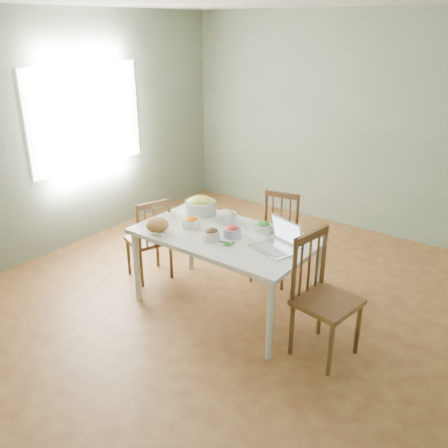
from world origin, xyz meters
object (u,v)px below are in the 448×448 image
Objects in this scene: bowl_squash at (200,205)px; laptop at (273,236)px; chair_far at (274,239)px; dining_table at (224,271)px; chair_right at (328,299)px; chair_left at (148,238)px; bread_boule at (157,225)px.

laptop reaches higher than bowl_squash.
chair_far is 2.56× the size of laptop.
chair_right reaches higher than dining_table.
dining_table is 1.80× the size of chair_left.
dining_table is at bearing -164.22° from laptop.
chair_right is (1.07, -0.07, 0.14)m from dining_table.
dining_table is 1.08m from chair_right.
chair_left is 2.94× the size of bowl_squash.
chair_left is 0.69m from bowl_squash.
chair_right is 1.64m from bread_boule.
chair_left is 0.87× the size of chair_right.
laptop is at bearing -15.49° from bowl_squash.
laptop is (1.52, -0.02, 0.43)m from chair_left.
bread_boule is at bearing 74.98° from chair_left.
chair_left is at bearing 179.39° from dining_table.
chair_far is 4.46× the size of bread_boule.
laptop is (1.02, -0.28, 0.04)m from bowl_squash.
chair_far reaches higher than bread_boule.
chair_far is at bearing 137.42° from laptop.
laptop is (0.44, -0.76, 0.42)m from chair_far.
chair_left is at bearing 96.36° from chair_right.
bread_boule is (-0.52, -0.32, 0.45)m from dining_table.
bowl_squash is (-0.58, -0.48, 0.39)m from chair_far.
bowl_squash is (-0.49, 0.27, 0.47)m from dining_table.
laptop reaches higher than chair_far.
bowl_squash is 1.06m from laptop.
bowl_squash reaches higher than chair_far.
bowl_squash reaches higher than bread_boule.
dining_table is 7.87× the size of bread_boule.
bread_boule is (0.48, -0.33, 0.38)m from chair_left.
dining_table is 1.76× the size of chair_far.
dining_table is at bearing -105.03° from chair_far.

